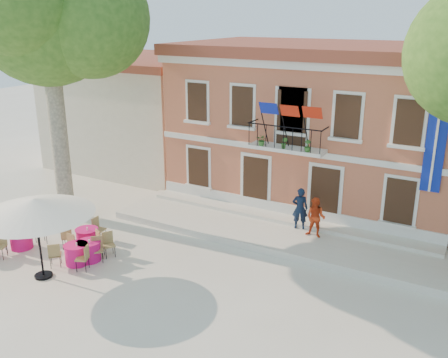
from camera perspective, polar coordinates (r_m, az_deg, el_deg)
ground at (r=18.42m, az=-5.93°, el=-10.28°), size 90.00×90.00×0.00m
main_building at (r=24.78m, az=11.17°, el=6.34°), size 13.50×9.59×7.50m
neighbor_west at (r=31.19m, az=-8.85°, el=7.85°), size 9.40×9.40×6.40m
terrace at (r=20.91m, az=5.60°, el=-6.16°), size 14.00×3.40×0.30m
plane_tree_west at (r=22.40m, az=-19.70°, el=17.48°), size 6.10×6.10×11.99m
patio_umbrella at (r=17.93m, az=-20.81°, el=-2.98°), size 3.95×3.95×2.94m
pedestrian_navy at (r=20.79m, az=8.68°, el=-3.34°), size 0.75×0.62×1.77m
pedestrian_orange at (r=20.14m, az=10.44°, el=-4.37°), size 0.80×0.62×1.64m
cafe_table_0 at (r=20.51m, az=-15.37°, el=-6.41°), size 1.87×1.68×0.95m
cafe_table_1 at (r=19.44m, az=-15.16°, el=-7.82°), size 1.70×1.87×0.95m
cafe_table_3 at (r=21.28m, az=-22.18°, el=-6.27°), size 1.24×1.90×0.95m
cafe_table_4 at (r=19.32m, az=-16.50°, el=-8.15°), size 1.69×1.61×0.95m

